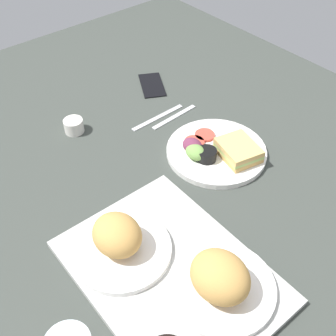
% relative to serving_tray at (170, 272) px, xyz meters
% --- Properties ---
extents(ground_plane, '(1.90, 1.50, 0.03)m').
position_rel_serving_tray_xyz_m(ground_plane, '(0.20, -0.21, -0.02)').
color(ground_plane, '#383D38').
extents(serving_tray, '(0.45, 0.34, 0.02)m').
position_rel_serving_tray_xyz_m(serving_tray, '(0.00, 0.00, 0.00)').
color(serving_tray, '#B2B2AD').
rests_on(serving_tray, ground_plane).
extents(bread_plate_near, '(0.22, 0.22, 0.10)m').
position_rel_serving_tray_xyz_m(bread_plate_near, '(-0.10, -0.04, 0.05)').
color(bread_plate_near, white).
rests_on(bread_plate_near, serving_tray).
extents(bread_plate_far, '(0.21, 0.21, 0.09)m').
position_rel_serving_tray_xyz_m(bread_plate_far, '(0.10, 0.05, 0.04)').
color(bread_plate_far, white).
rests_on(bread_plate_far, serving_tray).
extents(plate_with_salad, '(0.27, 0.27, 0.05)m').
position_rel_serving_tray_xyz_m(plate_with_salad, '(0.20, -0.34, 0.01)').
color(plate_with_salad, white).
rests_on(plate_with_salad, ground_plane).
extents(espresso_cup, '(0.06, 0.06, 0.04)m').
position_rel_serving_tray_xyz_m(espresso_cup, '(0.54, -0.09, 0.01)').
color(espresso_cup, silver).
rests_on(espresso_cup, ground_plane).
extents(fork, '(0.02, 0.17, 0.01)m').
position_rel_serving_tray_xyz_m(fork, '(0.41, -0.36, -0.01)').
color(fork, '#B7B7BC').
rests_on(fork, ground_plane).
extents(knife, '(0.02, 0.19, 0.01)m').
position_rel_serving_tray_xyz_m(knife, '(0.44, -0.32, -0.01)').
color(knife, '#B7B7BC').
rests_on(knife, ground_plane).
extents(cell_phone, '(0.16, 0.13, 0.01)m').
position_rel_serving_tray_xyz_m(cell_phone, '(0.59, -0.42, -0.00)').
color(cell_phone, black).
rests_on(cell_phone, ground_plane).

